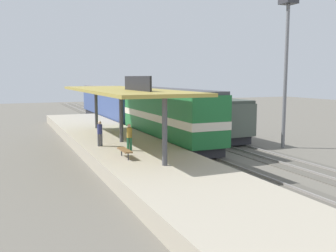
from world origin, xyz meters
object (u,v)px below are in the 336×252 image
(locomotive, at_px, (168,116))
(freight_car, at_px, (204,116))
(light_mast, at_px, (287,39))
(person_waiting, at_px, (100,132))
(person_walking, at_px, (129,136))
(platform_bench, at_px, (125,150))
(passenger_carriage_single, at_px, (111,103))

(locomotive, xyz_separation_m, freight_car, (4.60, 2.20, -0.44))
(light_mast, distance_m, person_waiting, 15.74)
(person_waiting, height_order, person_walking, same)
(platform_bench, distance_m, person_walking, 2.24)
(locomotive, height_order, person_walking, locomotive)
(platform_bench, distance_m, passenger_carriage_single, 26.30)
(passenger_carriage_single, xyz_separation_m, freight_car, (4.60, -15.80, -0.34))
(locomotive, xyz_separation_m, light_mast, (7.80, -4.85, 5.99))
(light_mast, bearing_deg, person_walking, -176.63)
(passenger_carriage_single, bearing_deg, person_waiting, -106.80)
(locomotive, bearing_deg, platform_bench, -128.34)
(locomotive, height_order, freight_car, locomotive)
(light_mast, distance_m, person_walking, 14.48)
(person_walking, bearing_deg, light_mast, 3.37)
(platform_bench, relative_size, person_waiting, 0.99)
(platform_bench, height_order, person_waiting, person_waiting)
(freight_car, bearing_deg, person_walking, -141.13)
(light_mast, relative_size, person_walking, 6.84)
(locomotive, xyz_separation_m, person_walking, (-5.09, -5.61, -0.56))
(platform_bench, relative_size, freight_car, 0.14)
(freight_car, xyz_separation_m, person_waiting, (-11.03, -5.50, -0.12))
(freight_car, bearing_deg, light_mast, -65.58)
(platform_bench, bearing_deg, passenger_carriage_single, 76.80)
(light_mast, bearing_deg, passenger_carriage_single, 108.85)
(platform_bench, relative_size, locomotive, 0.12)
(light_mast, bearing_deg, freight_car, 114.42)
(locomotive, height_order, passenger_carriage_single, locomotive)
(platform_bench, bearing_deg, person_waiting, 95.76)
(locomotive, distance_m, passenger_carriage_single, 18.00)
(freight_car, relative_size, person_waiting, 7.02)
(person_waiting, bearing_deg, freight_car, 26.51)
(platform_bench, distance_m, locomotive, 9.73)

